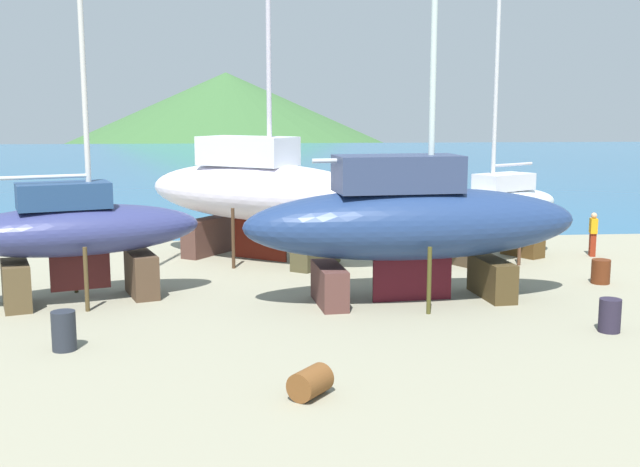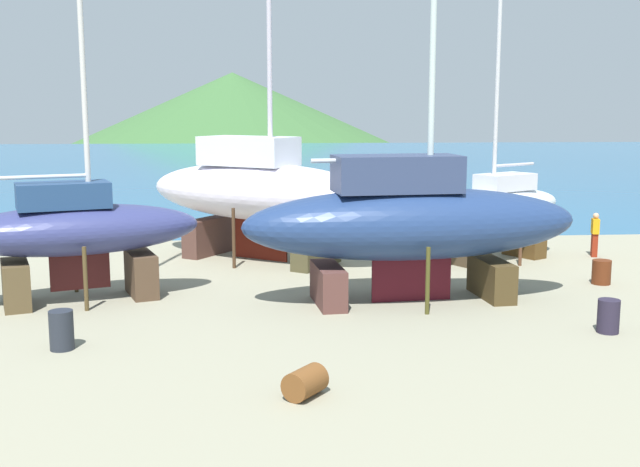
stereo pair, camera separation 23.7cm
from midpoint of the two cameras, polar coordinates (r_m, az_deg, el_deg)
ground_plane at (r=21.65m, az=3.37°, el=-5.59°), size 47.53×47.53×0.00m
sea_water at (r=78.18m, az=-2.44°, el=5.15°), size 144.75×90.64×0.01m
headland_hill at (r=164.95m, az=-6.33°, el=7.23°), size 115.96×115.96×25.51m
sailboat_large_starboard at (r=28.84m, az=13.21°, el=1.79°), size 6.16×4.80×10.26m
sailboat_mid_port at (r=23.19m, az=-17.11°, el=0.16°), size 7.30×4.37×12.59m
sailboat_small_center at (r=28.22m, az=-4.26°, el=3.15°), size 9.50×7.81×13.90m
sailboat_far_slipway at (r=22.29m, az=7.00°, el=0.91°), size 9.99×3.65×16.06m
worker at (r=30.85m, az=19.71°, el=-0.04°), size 0.34×0.48×1.65m
barrel_tipped_center at (r=15.25m, az=-0.65°, el=-10.87°), size 0.96×1.01×0.58m
barrel_by_slipway at (r=18.96m, az=-18.08°, el=-6.75°), size 0.61×0.61×0.92m
barrel_tipped_left at (r=26.22m, az=20.18°, el=-2.67°), size 0.63×0.63×0.77m
barrel_blue_faded at (r=20.68m, az=20.70°, el=-5.69°), size 0.71×0.71×0.84m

